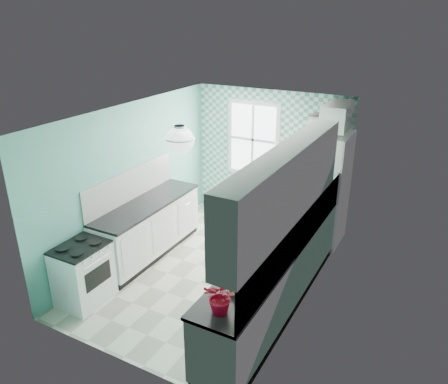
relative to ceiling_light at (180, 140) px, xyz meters
The scene contains 26 objects.
floor 2.47m from the ceiling_light, 90.00° to the left, with size 3.00×4.40×0.02m, color silver.
ceiling 0.82m from the ceiling_light, 90.00° to the left, with size 3.00×4.40×0.02m, color white.
wall_back 3.20m from the ceiling_light, 90.00° to the left, with size 3.00×0.02×2.50m, color #5CAD9C.
wall_front 1.77m from the ceiling_light, 90.00° to the right, with size 3.00×0.02×2.50m, color #5CAD9C.
wall_left 2.02m from the ceiling_light, 152.09° to the left, with size 0.02×4.40×2.50m, color #5CAD9C.
wall_right 2.02m from the ceiling_light, 27.91° to the left, with size 0.02×4.40×2.50m, color #5CAD9C.
accent_wall 3.17m from the ceiling_light, 90.00° to the left, with size 3.00×0.01×2.50m, color teal.
window 3.08m from the ceiling_light, 96.74° to the left, with size 1.04×0.05×1.44m.
backsplash_right 1.91m from the ceiling_light, 15.05° to the left, with size 0.02×3.60×0.51m, color white.
backsplash_left 2.00m from the ceiling_light, 154.02° to the left, with size 0.02×2.15×0.51m, color white.
upper_cabinets_right 1.41m from the ceiling_light, ahead, with size 0.33×3.20×0.90m, color white.
upper_cabinet_fridge 2.93m from the ceiling_light, 63.70° to the left, with size 0.40×0.74×0.40m, color white.
ceiling_light is the anchor object (origin of this frame).
base_cabinets_right 2.26m from the ceiling_light, 18.43° to the left, with size 0.60×3.60×0.90m, color white.
countertop_right 1.88m from the ceiling_light, 18.65° to the left, with size 0.63×3.60×0.04m, color black.
base_cabinets_left 2.34m from the ceiling_light, 148.86° to the left, with size 0.60×2.15×0.90m, color white.
countertop_left 1.97m from the ceiling_light, 148.54° to the left, with size 0.63×2.15×0.04m, color black.
fridge 3.12m from the ceiling_light, 66.75° to the left, with size 0.85×0.84×1.95m.
stove 2.35m from the ceiling_light, 148.43° to the right, with size 0.57×0.71×0.85m.
sink 2.34m from the ceiling_light, 50.25° to the left, with size 0.54×0.45×0.53m.
rug 2.95m from the ceiling_light, 77.70° to the left, with size 0.69×0.98×0.02m, color maroon.
dish_towel 2.48m from the ceiling_light, 57.75° to the left, with size 0.01×0.21×0.31m, color #5AB2B4.
fruit_bowl 1.96m from the ceiling_light, 31.90° to the right, with size 0.26×0.26×0.06m, color white.
potted_plant 2.04m from the ceiling_light, 43.53° to the right, with size 0.34×0.29×0.38m, color #B21936.
soap_bottle 2.52m from the ceiling_light, 54.83° to the left, with size 0.10×0.10×0.22m, color #98B2BF.
microwave 2.82m from the ceiling_light, 66.75° to the left, with size 0.52×0.35×0.29m, color white.
Camera 1 is at (2.95, -5.13, 3.79)m, focal length 35.00 mm.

